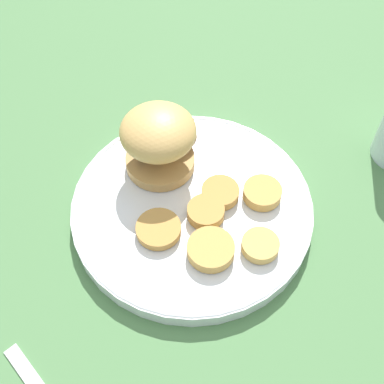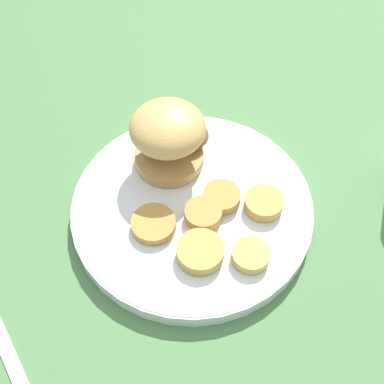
# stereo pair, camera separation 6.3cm
# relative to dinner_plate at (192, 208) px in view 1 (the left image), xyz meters

# --- Properties ---
(ground_plane) EXTENTS (4.00, 4.00, 0.00)m
(ground_plane) POSITION_rel_dinner_plate_xyz_m (0.00, 0.00, -0.01)
(ground_plane) COLOR #4C7A47
(dinner_plate) EXTENTS (0.29, 0.29, 0.02)m
(dinner_plate) POSITION_rel_dinner_plate_xyz_m (0.00, 0.00, 0.00)
(dinner_plate) COLOR white
(dinner_plate) RESTS_ON ground_plane
(sandwich) EXTENTS (0.11, 0.10, 0.09)m
(sandwich) POSITION_rel_dinner_plate_xyz_m (0.02, 0.07, 0.06)
(sandwich) COLOR tan
(sandwich) RESTS_ON dinner_plate
(potato_round_0) EXTENTS (0.04, 0.04, 0.01)m
(potato_round_0) POSITION_rel_dinner_plate_xyz_m (-0.00, -0.02, 0.02)
(potato_round_0) COLOR #BC8942
(potato_round_0) RESTS_ON dinner_plate
(potato_round_1) EXTENTS (0.05, 0.05, 0.01)m
(potato_round_1) POSITION_rel_dinner_plate_xyz_m (0.07, -0.05, 0.02)
(potato_round_1) COLOR tan
(potato_round_1) RESTS_ON dinner_plate
(potato_round_2) EXTENTS (0.05, 0.05, 0.01)m
(potato_round_2) POSITION_rel_dinner_plate_xyz_m (-0.06, 0.00, 0.02)
(potato_round_2) COLOR #BC8942
(potato_round_2) RESTS_ON dinner_plate
(potato_round_3) EXTENTS (0.05, 0.05, 0.01)m
(potato_round_3) POSITION_rel_dinner_plate_xyz_m (-0.03, -0.06, 0.02)
(potato_round_3) COLOR tan
(potato_round_3) RESTS_ON dinner_plate
(potato_round_4) EXTENTS (0.04, 0.04, 0.01)m
(potato_round_4) POSITION_rel_dinner_plate_xyz_m (0.01, -0.10, 0.02)
(potato_round_4) COLOR tan
(potato_round_4) RESTS_ON dinner_plate
(potato_round_5) EXTENTS (0.05, 0.05, 0.01)m
(potato_round_5) POSITION_rel_dinner_plate_xyz_m (0.03, -0.02, 0.02)
(potato_round_5) COLOR #BC8942
(potato_round_5) RESTS_ON dinner_plate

